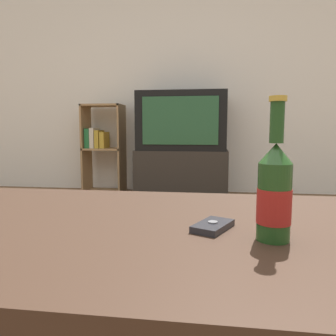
% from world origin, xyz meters
% --- Properties ---
extents(back_wall, '(8.00, 0.05, 2.60)m').
position_xyz_m(back_wall, '(0.00, 3.02, 1.30)').
color(back_wall, silver).
rests_on(back_wall, ground_plane).
extents(coffee_table, '(1.27, 0.74, 0.49)m').
position_xyz_m(coffee_table, '(0.00, 0.00, 0.43)').
color(coffee_table, '#332116').
rests_on(coffee_table, ground_plane).
extents(tv_stand, '(0.94, 0.50, 0.49)m').
position_xyz_m(tv_stand, '(-0.10, 2.70, 0.25)').
color(tv_stand, '#28231E').
rests_on(tv_stand, ground_plane).
extents(television, '(0.90, 0.48, 0.59)m').
position_xyz_m(television, '(-0.10, 2.70, 0.79)').
color(television, black).
rests_on(television, tv_stand).
extents(bookshelf, '(0.43, 0.30, 0.97)m').
position_xyz_m(bookshelf, '(-1.01, 2.81, 0.52)').
color(bookshelf, '#99754C').
rests_on(bookshelf, ground_plane).
extents(beer_bottle, '(0.06, 0.06, 0.27)m').
position_xyz_m(beer_bottle, '(0.33, -0.08, 0.59)').
color(beer_bottle, '#1E4219').
rests_on(beer_bottle, coffee_table).
extents(cell_phone, '(0.10, 0.12, 0.02)m').
position_xyz_m(cell_phone, '(0.22, -0.03, 0.50)').
color(cell_phone, '#232328').
rests_on(cell_phone, coffee_table).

